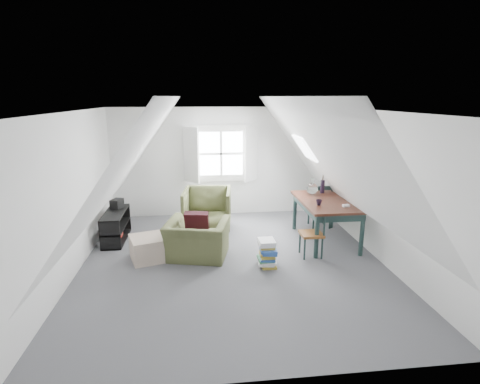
{
  "coord_description": "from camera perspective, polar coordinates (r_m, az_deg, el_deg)",
  "views": [
    {
      "loc": [
        -0.55,
        -5.82,
        2.72
      ],
      "look_at": [
        0.19,
        0.6,
        1.07
      ],
      "focal_mm": 28.0,
      "sensor_mm": 36.0,
      "label": 1
    }
  ],
  "objects": [
    {
      "name": "floor",
      "position": [
        6.45,
        -1.12,
        -10.63
      ],
      "size": [
        5.5,
        5.5,
        0.0
      ],
      "primitive_type": "plane",
      "color": "#515156",
      "rests_on": "ground"
    },
    {
      "name": "ceiling",
      "position": [
        5.85,
        -1.24,
        12.17
      ],
      "size": [
        5.5,
        5.5,
        0.0
      ],
      "primitive_type": "plane",
      "rotation": [
        3.14,
        0.0,
        0.0
      ],
      "color": "white",
      "rests_on": "wall_back"
    },
    {
      "name": "wall_back",
      "position": [
        8.71,
        -2.9,
        4.59
      ],
      "size": [
        5.0,
        0.0,
        5.0
      ],
      "primitive_type": "plane",
      "rotation": [
        1.57,
        0.0,
        0.0
      ],
      "color": "silver",
      "rests_on": "ground"
    },
    {
      "name": "wall_front",
      "position": [
        3.45,
        3.23,
        -10.94
      ],
      "size": [
        5.0,
        0.0,
        5.0
      ],
      "primitive_type": "plane",
      "rotation": [
        -1.57,
        0.0,
        0.0
      ],
      "color": "silver",
      "rests_on": "ground"
    },
    {
      "name": "wall_left",
      "position": [
        6.31,
        -24.4,
        -0.45
      ],
      "size": [
        0.0,
        5.5,
        5.5
      ],
      "primitive_type": "plane",
      "rotation": [
        1.57,
        0.0,
        1.57
      ],
      "color": "silver",
      "rests_on": "ground"
    },
    {
      "name": "wall_right",
      "position": [
        6.73,
        20.53,
        0.79
      ],
      "size": [
        0.0,
        5.5,
        5.5
      ],
      "primitive_type": "plane",
      "rotation": [
        1.57,
        0.0,
        -1.57
      ],
      "color": "silver",
      "rests_on": "ground"
    },
    {
      "name": "slope_left",
      "position": [
        5.98,
        -16.21,
        4.67
      ],
      "size": [
        3.19,
        5.5,
        4.48
      ],
      "primitive_type": "plane",
      "rotation": [
        0.0,
        2.19,
        0.0
      ],
      "color": "white",
      "rests_on": "wall_left"
    },
    {
      "name": "slope_right",
      "position": [
        6.26,
        13.14,
        5.27
      ],
      "size": [
        3.19,
        5.5,
        4.48
      ],
      "primitive_type": "plane",
      "rotation": [
        0.0,
        -2.19,
        0.0
      ],
      "color": "white",
      "rests_on": "wall_right"
    },
    {
      "name": "dormer_window",
      "position": [
        8.61,
        -2.88,
        5.82
      ],
      "size": [
        1.71,
        0.35,
        1.3
      ],
      "color": "white",
      "rests_on": "wall_back"
    },
    {
      "name": "skylight",
      "position": [
        7.48,
        9.81,
        6.63
      ],
      "size": [
        0.35,
        0.75,
        0.47
      ],
      "primitive_type": "cube",
      "rotation": [
        0.0,
        0.95,
        0.0
      ],
      "color": "white",
      "rests_on": "slope_right"
    },
    {
      "name": "armchair_near",
      "position": [
        6.67,
        -6.42,
        -9.85
      ],
      "size": [
        1.2,
        1.11,
        0.66
      ],
      "primitive_type": "imported",
      "rotation": [
        0.0,
        0.0,
        2.9
      ],
      "color": "#474D2B",
      "rests_on": "floor"
    },
    {
      "name": "armchair_far",
      "position": [
        7.94,
        -4.94,
        -5.77
      ],
      "size": [
        1.06,
        1.08,
        0.89
      ],
      "primitive_type": "imported",
      "rotation": [
        0.0,
        0.0,
        -0.11
      ],
      "color": "#474D2B",
      "rests_on": "floor"
    },
    {
      "name": "throw_pillow",
      "position": [
        6.59,
        -6.57,
        -4.67
      ],
      "size": [
        0.45,
        0.31,
        0.43
      ],
      "primitive_type": "cube",
      "rotation": [
        0.31,
        0.0,
        -0.18
      ],
      "color": "#370F16",
      "rests_on": "armchair_near"
    },
    {
      "name": "ottoman",
      "position": [
        6.67,
        -13.63,
        -8.29
      ],
      "size": [
        0.75,
        0.75,
        0.4
      ],
      "primitive_type": "cube",
      "rotation": [
        0.0,
        0.0,
        0.31
      ],
      "color": "tan",
      "rests_on": "floor"
    },
    {
      "name": "dining_table",
      "position": [
        7.28,
        13.0,
        -2.06
      ],
      "size": [
        0.99,
        1.64,
        0.82
      ],
      "rotation": [
        0.0,
        0.0,
        0.08
      ],
      "color": "#35170F",
      "rests_on": "floor"
    },
    {
      "name": "demijohn",
      "position": [
        7.58,
        10.92,
        0.6
      ],
      "size": [
        0.23,
        0.23,
        0.32
      ],
      "rotation": [
        0.0,
        0.0,
        -0.36
      ],
      "color": "silver",
      "rests_on": "dining_table"
    },
    {
      "name": "vase_twigs",
      "position": [
        7.75,
        12.47,
        0.91
      ],
      "size": [
        0.08,
        0.09,
        0.66
      ],
      "rotation": [
        0.0,
        0.0,
        -0.31
      ],
      "color": "black",
      "rests_on": "dining_table"
    },
    {
      "name": "cup",
      "position": [
        6.9,
        11.91,
        -1.97
      ],
      "size": [
        0.12,
        0.12,
        0.1
      ],
      "primitive_type": "imported",
      "rotation": [
        0.0,
        0.0,
        -0.1
      ],
      "color": "black",
      "rests_on": "dining_table"
    },
    {
      "name": "paper_box",
      "position": [
        6.91,
        15.85,
        -2.01
      ],
      "size": [
        0.12,
        0.09,
        0.04
      ],
      "primitive_type": "cube",
      "rotation": [
        0.0,
        0.0,
        0.12
      ],
      "color": "white",
      "rests_on": "dining_table"
    },
    {
      "name": "dining_chair_far",
      "position": [
        8.13,
        12.14,
        -1.92
      ],
      "size": [
        0.44,
        0.44,
        0.94
      ],
      "rotation": [
        0.0,
        0.0,
        2.76
      ],
      "color": "brown",
      "rests_on": "floor"
    },
    {
      "name": "dining_chair_near",
      "position": [
        6.65,
        11.08,
        -6.16
      ],
      "size": [
        0.38,
        0.38,
        0.81
      ],
      "rotation": [
        0.0,
        0.0,
        -1.66
      ],
      "color": "brown",
      "rests_on": "floor"
    },
    {
      "name": "media_shelf",
      "position": [
        7.66,
        -18.43,
        -5.2
      ],
      "size": [
        0.37,
        1.11,
        0.57
      ],
      "rotation": [
        0.0,
        0.0,
        0.04
      ],
      "color": "black",
      "rests_on": "floor"
    },
    {
      "name": "electronics_box",
      "position": [
        7.81,
        -18.24,
        -1.76
      ],
      "size": [
        0.25,
        0.29,
        0.2
      ],
      "primitive_type": "cube",
      "rotation": [
        0.0,
        0.0,
        -0.35
      ],
      "color": "black",
      "rests_on": "media_shelf"
    },
    {
      "name": "magazine_stack",
      "position": [
        6.24,
        4.2,
        -9.27
      ],
      "size": [
        0.34,
        0.4,
        0.45
      ],
      "rotation": [
        0.0,
        0.0,
        -0.05
      ],
      "color": "#B29933",
      "rests_on": "floor"
    }
  ]
}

